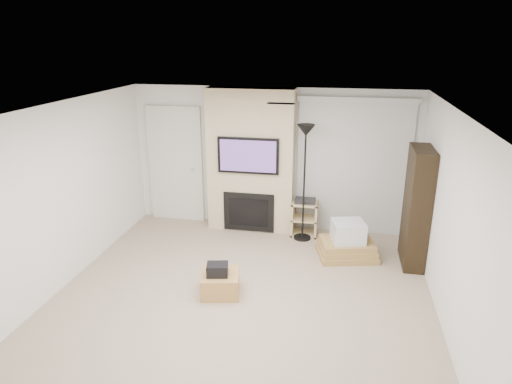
% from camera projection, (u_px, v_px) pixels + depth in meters
% --- Properties ---
extents(floor, '(5.00, 5.50, 0.00)m').
position_uv_depth(floor, '(239.00, 305.00, 5.92)').
color(floor, tan).
rests_on(floor, ground).
extents(ceiling, '(5.00, 5.50, 0.00)m').
position_uv_depth(ceiling, '(236.00, 112.00, 5.11)').
color(ceiling, white).
rests_on(ceiling, wall_back).
extents(wall_back, '(5.00, 0.00, 2.50)m').
position_uv_depth(wall_back, '(273.00, 159.00, 8.07)').
color(wall_back, white).
rests_on(wall_back, ground).
extents(wall_front, '(5.00, 0.00, 2.50)m').
position_uv_depth(wall_front, '(141.00, 371.00, 2.96)').
color(wall_front, white).
rests_on(wall_front, ground).
extents(wall_left, '(0.00, 5.50, 2.50)m').
position_uv_depth(wall_left, '(51.00, 202.00, 5.96)').
color(wall_left, white).
rests_on(wall_left, ground).
extents(wall_right, '(0.00, 5.50, 2.50)m').
position_uv_depth(wall_right, '(456.00, 232.00, 5.07)').
color(wall_right, white).
rests_on(wall_right, ground).
extents(hvac_vent, '(0.35, 0.18, 0.01)m').
position_uv_depth(hvac_vent, '(281.00, 104.00, 5.78)').
color(hvac_vent, silver).
rests_on(hvac_vent, ceiling).
extents(ottoman, '(0.59, 0.59, 0.30)m').
position_uv_depth(ottoman, '(220.00, 283.00, 6.15)').
color(ottoman, '#B78547').
rests_on(ottoman, floor).
extents(black_bag, '(0.32, 0.27, 0.16)m').
position_uv_depth(black_bag, '(217.00, 270.00, 6.04)').
color(black_bag, black).
rests_on(black_bag, ottoman).
extents(fireplace_wall, '(1.50, 0.47, 2.50)m').
position_uv_depth(fireplace_wall, '(251.00, 162.00, 7.94)').
color(fireplace_wall, beige).
rests_on(fireplace_wall, floor).
extents(entry_door, '(1.02, 0.11, 2.14)m').
position_uv_depth(entry_door, '(176.00, 165.00, 8.42)').
color(entry_door, silver).
rests_on(entry_door, floor).
extents(vertical_blinds, '(1.98, 0.10, 2.37)m').
position_uv_depth(vertical_blinds, '(353.00, 162.00, 7.76)').
color(vertical_blinds, silver).
rests_on(vertical_blinds, floor).
extents(floor_lamp, '(0.29, 0.29, 1.98)m').
position_uv_depth(floor_lamp, '(305.00, 150.00, 7.37)').
color(floor_lamp, black).
rests_on(floor_lamp, floor).
extents(av_stand, '(0.45, 0.38, 0.66)m').
position_uv_depth(av_stand, '(305.00, 216.00, 7.93)').
color(av_stand, '#D3B87F').
rests_on(av_stand, floor).
extents(box_stack, '(1.02, 0.86, 0.59)m').
position_uv_depth(box_stack, '(347.00, 243.00, 7.16)').
color(box_stack, '#AB8448').
rests_on(box_stack, floor).
extents(bookshelf, '(0.30, 0.80, 1.80)m').
position_uv_depth(bookshelf, '(417.00, 208.00, 6.76)').
color(bookshelf, black).
rests_on(bookshelf, floor).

